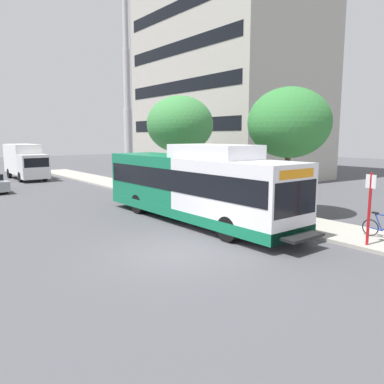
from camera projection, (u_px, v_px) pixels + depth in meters
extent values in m
plane|color=#4C4C51|center=(82.00, 216.00, 19.04)|extent=(120.00, 120.00, 0.00)
cube|color=#A8A399|center=(211.00, 205.00, 21.76)|extent=(3.00, 56.00, 0.14)
cube|color=white|center=(237.00, 193.00, 15.36)|extent=(2.54, 5.80, 2.73)
cube|color=#14724C|center=(159.00, 180.00, 19.86)|extent=(2.54, 5.80, 2.73)
cube|color=#14724C|center=(193.00, 210.00, 17.78)|extent=(2.57, 11.60, 0.44)
cube|color=black|center=(193.00, 178.00, 17.56)|extent=(2.58, 11.25, 0.96)
cube|color=black|center=(295.00, 199.00, 13.11)|extent=(2.34, 0.10, 1.24)
cube|color=orange|center=(296.00, 174.00, 12.97)|extent=(1.91, 0.08, 0.32)
cube|color=white|center=(214.00, 152.00, 16.24)|extent=(2.16, 4.06, 0.60)
cube|color=black|center=(303.00, 237.00, 13.00)|extent=(1.78, 0.60, 0.10)
cylinder|color=black|center=(228.00, 229.00, 14.30)|extent=(0.30, 1.00, 1.00)
cylinder|color=black|center=(268.00, 221.00, 15.68)|extent=(0.30, 1.00, 1.00)
cylinder|color=black|center=(138.00, 204.00, 19.57)|extent=(0.30, 1.00, 1.00)
cylinder|color=black|center=(174.00, 199.00, 20.96)|extent=(0.30, 1.00, 1.00)
cylinder|color=red|center=(369.00, 209.00, 13.29)|extent=(0.10, 0.10, 2.60)
cube|color=white|center=(371.00, 181.00, 13.13)|extent=(0.04, 0.36, 0.48)
torus|color=black|center=(370.00, 228.00, 14.65)|extent=(0.04, 0.66, 0.66)
cylinder|color=navy|center=(379.00, 222.00, 14.38)|extent=(0.05, 0.34, 0.62)
cylinder|color=navy|center=(376.00, 229.00, 14.48)|extent=(0.05, 0.45, 0.08)
cube|color=black|center=(375.00, 213.00, 14.45)|extent=(0.12, 0.24, 0.06)
cylinder|color=#4C3823|center=(287.00, 184.00, 18.75)|extent=(0.28, 0.28, 3.00)
ellipsoid|color=#337A38|center=(289.00, 123.00, 18.31)|extent=(4.04, 4.04, 3.44)
cylinder|color=#4C3823|center=(180.00, 172.00, 25.37)|extent=(0.28, 0.28, 2.98)
ellipsoid|color=#3D8442|center=(180.00, 124.00, 24.90)|extent=(4.42, 4.42, 3.76)
cylinder|color=black|center=(6.00, 189.00, 26.51)|extent=(0.20, 0.64, 0.64)
cube|color=silver|center=(34.00, 167.00, 32.98)|extent=(2.30, 2.00, 2.10)
cube|color=white|center=(23.00, 158.00, 35.62)|extent=(2.30, 5.00, 2.70)
cube|color=black|center=(37.00, 163.00, 32.16)|extent=(2.07, 0.08, 0.80)
cylinder|color=black|center=(21.00, 177.00, 32.82)|extent=(0.26, 0.92, 0.92)
cylinder|color=black|center=(45.00, 175.00, 34.08)|extent=(0.26, 0.92, 0.92)
cylinder|color=black|center=(9.00, 173.00, 36.04)|extent=(0.26, 0.92, 0.92)
cylinder|color=black|center=(32.00, 172.00, 37.30)|extent=(0.26, 0.92, 0.92)
cube|color=#ADA89E|center=(230.00, 2.00, 35.36)|extent=(12.05, 16.72, 33.15)
cube|color=black|center=(228.00, 160.00, 37.57)|extent=(12.11, 15.38, 1.10)
cube|color=black|center=(228.00, 126.00, 37.07)|extent=(12.11, 15.38, 1.10)
cube|color=black|center=(229.00, 92.00, 36.58)|extent=(12.11, 15.38, 1.10)
cube|color=black|center=(229.00, 56.00, 36.09)|extent=(12.11, 15.38, 1.10)
cube|color=black|center=(230.00, 20.00, 35.60)|extent=(12.11, 15.38, 1.10)
cylinder|color=#B7B7BC|center=(128.00, 138.00, 50.45)|extent=(1.10, 1.10, 7.59)
cylinder|color=#B7B7BC|center=(127.00, 80.00, 49.32)|extent=(0.91, 0.91, 7.59)
cylinder|color=#B7B7BC|center=(125.00, 19.00, 48.20)|extent=(0.72, 0.72, 7.59)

